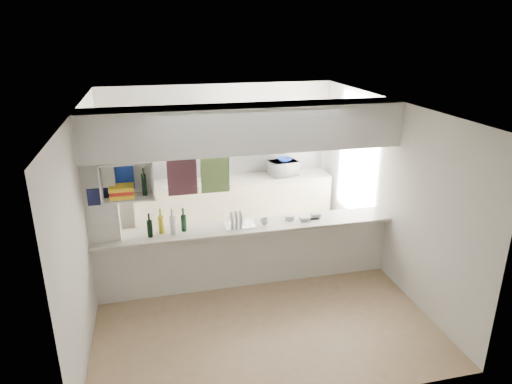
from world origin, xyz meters
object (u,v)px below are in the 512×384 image
object	(u,v)px
dish_rack	(239,219)
wine_bottles	(167,225)
microwave	(283,168)
bowl	(284,160)

from	to	relation	value
dish_rack	wine_bottles	world-z (taller)	wine_bottles
microwave	bowl	bearing A→B (deg)	83.64
microwave	wine_bottles	world-z (taller)	wine_bottles
bowl	dish_rack	distance (m)	2.38
bowl	wine_bottles	size ratio (longest dim) A/B	0.49
microwave	dish_rack	size ratio (longest dim) A/B	1.18
wine_bottles	bowl	bearing A→B (deg)	42.48
dish_rack	wine_bottles	xyz separation A→B (m)	(-0.99, -0.05, 0.04)
dish_rack	wine_bottles	bearing A→B (deg)	179.90
microwave	wine_bottles	distance (m)	3.08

